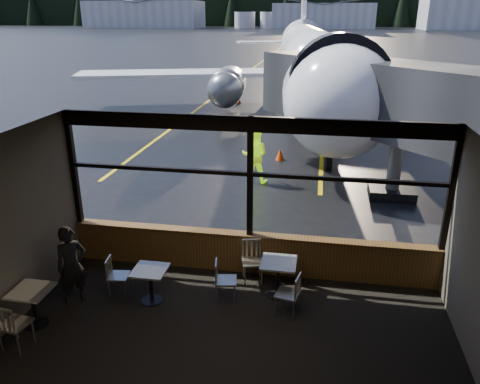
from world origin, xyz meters
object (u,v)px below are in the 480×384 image
(chair_near_e, at_px, (287,295))
(passenger, at_px, (72,266))
(chair_mid_w, at_px, (119,276))
(cone_wing, at_px, (239,100))
(jet_bridge, at_px, (395,125))
(cone_nose, at_px, (280,154))
(airliner, at_px, (315,18))
(chair_left_s, at_px, (15,324))
(ground_crew, at_px, (255,156))
(chair_near_n, at_px, (253,262))
(cafe_table_mid, at_px, (151,285))
(cafe_table_near, at_px, (278,279))
(chair_near_w, at_px, (226,281))
(cafe_table_left, at_px, (34,307))

(chair_near_e, height_order, passenger, passenger)
(chair_mid_w, height_order, cone_wing, chair_mid_w)
(jet_bridge, distance_m, cone_nose, 5.27)
(airliner, distance_m, chair_left_s, 23.11)
(ground_crew, bearing_deg, chair_near_n, 101.77)
(jet_bridge, bearing_deg, cafe_table_mid, -127.47)
(chair_left_s, bearing_deg, chair_near_e, 28.77)
(cafe_table_near, height_order, chair_mid_w, chair_mid_w)
(jet_bridge, bearing_deg, chair_near_w, -120.20)
(cafe_table_near, bearing_deg, airliner, 90.00)
(cafe_table_near, bearing_deg, cone_wing, 102.10)
(jet_bridge, relative_size, chair_near_w, 11.67)
(airliner, distance_m, cone_wing, 6.93)
(chair_near_w, height_order, cone_nose, chair_near_w)
(cafe_table_near, bearing_deg, chair_mid_w, -170.70)
(chair_near_w, distance_m, chair_near_n, 0.89)
(cafe_table_near, bearing_deg, chair_left_s, -150.86)
(jet_bridge, bearing_deg, cone_wing, 116.34)
(airliner, xyz_separation_m, chair_left_s, (-4.25, -22.23, -4.69))
(chair_near_w, relative_size, cone_nose, 1.85)
(jet_bridge, bearing_deg, cone_nose, 139.80)
(chair_left_s, bearing_deg, chair_near_w, 39.42)
(cafe_table_left, bearing_deg, chair_near_w, 22.82)
(cone_nose, distance_m, cone_wing, 12.54)
(chair_near_n, bearing_deg, airliner, -106.24)
(chair_left_s, bearing_deg, cafe_table_left, 103.31)
(jet_bridge, relative_size, cone_nose, 21.64)
(chair_left_s, xyz_separation_m, cone_wing, (-0.34, 23.81, -0.25))
(chair_left_s, bearing_deg, cone_nose, 81.45)
(chair_near_e, height_order, chair_mid_w, chair_near_e)
(chair_mid_w, relative_size, chair_left_s, 0.89)
(cafe_table_mid, relative_size, chair_left_s, 0.77)
(cafe_table_mid, xyz_separation_m, chair_left_s, (-1.79, -1.73, 0.11))
(airliner, distance_m, chair_near_e, 21.02)
(airliner, distance_m, cafe_table_mid, 21.20)
(cafe_table_near, relative_size, chair_left_s, 0.82)
(cafe_table_mid, distance_m, chair_left_s, 2.49)
(cone_wing, bearing_deg, passenger, -88.36)
(cafe_table_mid, bearing_deg, chair_left_s, -135.99)
(cafe_table_left, height_order, passenger, passenger)
(chair_near_n, bearing_deg, jet_bridge, -134.99)
(cafe_table_near, xyz_separation_m, cafe_table_left, (-4.32, -1.74, -0.01))
(jet_bridge, xyz_separation_m, cone_nose, (-3.72, 3.14, -2.00))
(cone_nose, bearing_deg, chair_left_s, -106.08)
(chair_near_n, distance_m, cone_wing, 21.38)
(cafe_table_mid, xyz_separation_m, cafe_table_left, (-1.85, -1.10, 0.01))
(cafe_table_mid, relative_size, chair_near_e, 0.82)
(airliner, xyz_separation_m, chair_near_e, (0.24, -20.48, -4.72))
(chair_near_e, xyz_separation_m, ground_crew, (-1.70, 7.42, 0.48))
(airliner, height_order, chair_near_w, airliner)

